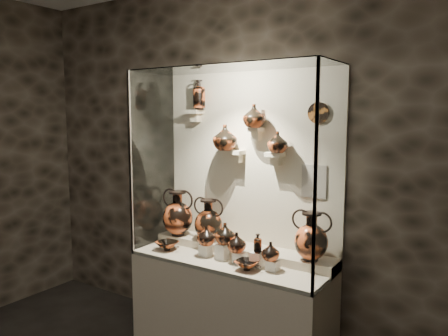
{
  "coord_description": "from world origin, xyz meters",
  "views": [
    {
      "loc": [
        1.89,
        -0.8,
        2.03
      ],
      "look_at": [
        -0.07,
        2.18,
        1.59
      ],
      "focal_mm": 35.0,
      "sensor_mm": 36.0,
      "label": 1
    }
  ],
  "objects_px": {
    "jug_b": "(225,234)",
    "ovoid_vase_a": "(225,137)",
    "lekythos_small": "(258,242)",
    "kylix_left": "(167,245)",
    "amphora_right": "(311,236)",
    "jug_c": "(237,242)",
    "amphora_left": "(178,213)",
    "ovoid_vase_b": "(254,116)",
    "jug_a": "(207,235)",
    "kylix_right": "(247,264)",
    "jug_e": "(271,251)",
    "ovoid_vase_c": "(277,142)",
    "amphora_mid": "(209,220)",
    "lekythos_tall": "(199,93)"
  },
  "relations": [
    {
      "from": "jug_a",
      "to": "ovoid_vase_a",
      "type": "xyz_separation_m",
      "value": [
        0.02,
        0.25,
        0.82
      ]
    },
    {
      "from": "jug_b",
      "to": "jug_e",
      "type": "bearing_deg",
      "value": -21.35
    },
    {
      "from": "jug_c",
      "to": "jug_e",
      "type": "height_order",
      "value": "jug_c"
    },
    {
      "from": "amphora_right",
      "to": "jug_c",
      "type": "height_order",
      "value": "amphora_right"
    },
    {
      "from": "amphora_left",
      "to": "ovoid_vase_a",
      "type": "relative_size",
      "value": 1.9
    },
    {
      "from": "amphora_mid",
      "to": "lekythos_tall",
      "type": "height_order",
      "value": "lekythos_tall"
    },
    {
      "from": "jug_b",
      "to": "kylix_right",
      "type": "xyz_separation_m",
      "value": [
        0.28,
        -0.12,
        -0.17
      ]
    },
    {
      "from": "ovoid_vase_b",
      "to": "lekythos_tall",
      "type": "bearing_deg",
      "value": -162.09
    },
    {
      "from": "jug_b",
      "to": "ovoid_vase_a",
      "type": "relative_size",
      "value": 0.79
    },
    {
      "from": "kylix_right",
      "to": "ovoid_vase_a",
      "type": "relative_size",
      "value": 1.03
    },
    {
      "from": "jug_c",
      "to": "ovoid_vase_a",
      "type": "xyz_separation_m",
      "value": [
        -0.27,
        0.24,
        0.83
      ]
    },
    {
      "from": "jug_a",
      "to": "ovoid_vase_a",
      "type": "height_order",
      "value": "ovoid_vase_a"
    },
    {
      "from": "ovoid_vase_c",
      "to": "jug_c",
      "type": "bearing_deg",
      "value": -149.24
    },
    {
      "from": "jug_b",
      "to": "ovoid_vase_b",
      "type": "relative_size",
      "value": 0.91
    },
    {
      "from": "lekythos_small",
      "to": "kylix_left",
      "type": "distance_m",
      "value": 0.9
    },
    {
      "from": "amphora_left",
      "to": "lekythos_tall",
      "type": "bearing_deg",
      "value": 24.47
    },
    {
      "from": "amphora_right",
      "to": "lekythos_small",
      "type": "bearing_deg",
      "value": -142.26
    },
    {
      "from": "jug_a",
      "to": "kylix_right",
      "type": "relative_size",
      "value": 0.73
    },
    {
      "from": "amphora_left",
      "to": "ovoid_vase_b",
      "type": "distance_m",
      "value": 1.18
    },
    {
      "from": "amphora_left",
      "to": "lekythos_small",
      "type": "height_order",
      "value": "amphora_left"
    },
    {
      "from": "jug_a",
      "to": "lekythos_tall",
      "type": "height_order",
      "value": "lekythos_tall"
    },
    {
      "from": "amphora_right",
      "to": "jug_c",
      "type": "xyz_separation_m",
      "value": [
        -0.55,
        -0.2,
        -0.09
      ]
    },
    {
      "from": "ovoid_vase_c",
      "to": "jug_b",
      "type": "bearing_deg",
      "value": -165.2
    },
    {
      "from": "kylix_right",
      "to": "ovoid_vase_c",
      "type": "height_order",
      "value": "ovoid_vase_c"
    },
    {
      "from": "amphora_mid",
      "to": "lekythos_small",
      "type": "relative_size",
      "value": 2.2
    },
    {
      "from": "jug_b",
      "to": "ovoid_vase_c",
      "type": "xyz_separation_m",
      "value": [
        0.35,
        0.24,
        0.76
      ]
    },
    {
      "from": "jug_a",
      "to": "ovoid_vase_a",
      "type": "bearing_deg",
      "value": 70.03
    },
    {
      "from": "jug_c",
      "to": "jug_a",
      "type": "bearing_deg",
      "value": 166.19
    },
    {
      "from": "amphora_right",
      "to": "jug_a",
      "type": "height_order",
      "value": "amphora_right"
    },
    {
      "from": "kylix_right",
      "to": "jug_e",
      "type": "bearing_deg",
      "value": 8.24
    },
    {
      "from": "ovoid_vase_c",
      "to": "ovoid_vase_a",
      "type": "bearing_deg",
      "value": 162.72
    },
    {
      "from": "kylix_left",
      "to": "kylix_right",
      "type": "xyz_separation_m",
      "value": [
        0.84,
        -0.04,
        -0.0
      ]
    },
    {
      "from": "kylix_left",
      "to": "ovoid_vase_b",
      "type": "distance_m",
      "value": 1.37
    },
    {
      "from": "amphora_left",
      "to": "jug_e",
      "type": "distance_m",
      "value": 1.09
    },
    {
      "from": "amphora_left",
      "to": "ovoid_vase_a",
      "type": "xyz_separation_m",
      "value": [
        0.49,
        0.06,
        0.72
      ]
    },
    {
      "from": "amphora_mid",
      "to": "amphora_right",
      "type": "distance_m",
      "value": 0.97
    },
    {
      "from": "jug_a",
      "to": "ovoid_vase_b",
      "type": "bearing_deg",
      "value": 26.57
    },
    {
      "from": "jug_a",
      "to": "jug_b",
      "type": "distance_m",
      "value": 0.17
    },
    {
      "from": "amphora_right",
      "to": "kylix_right",
      "type": "height_order",
      "value": "amphora_right"
    },
    {
      "from": "jug_c",
      "to": "ovoid_vase_c",
      "type": "bearing_deg",
      "value": 36.15
    },
    {
      "from": "lekythos_tall",
      "to": "jug_e",
      "type": "bearing_deg",
      "value": 3.26
    },
    {
      "from": "jug_b",
      "to": "ovoid_vase_b",
      "type": "distance_m",
      "value": 1.0
    },
    {
      "from": "lekythos_tall",
      "to": "ovoid_vase_a",
      "type": "height_order",
      "value": "lekythos_tall"
    },
    {
      "from": "jug_b",
      "to": "jug_e",
      "type": "height_order",
      "value": "jug_b"
    },
    {
      "from": "amphora_left",
      "to": "jug_b",
      "type": "distance_m",
      "value": 0.65
    },
    {
      "from": "lekythos_tall",
      "to": "kylix_left",
      "type": "bearing_deg",
      "value": -85.23
    },
    {
      "from": "kylix_right",
      "to": "jug_a",
      "type": "bearing_deg",
      "value": 146.0
    },
    {
      "from": "amphora_mid",
      "to": "jug_a",
      "type": "xyz_separation_m",
      "value": [
        0.12,
        -0.2,
        -0.08
      ]
    },
    {
      "from": "amphora_right",
      "to": "lekythos_tall",
      "type": "xyz_separation_m",
      "value": [
        -1.13,
        0.09,
        1.13
      ]
    },
    {
      "from": "jug_b",
      "to": "jug_c",
      "type": "distance_m",
      "value": 0.14
    }
  ]
}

